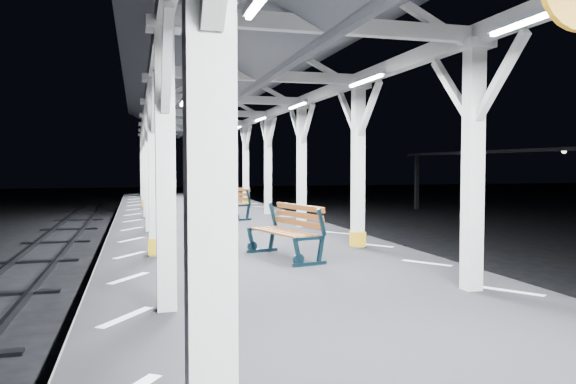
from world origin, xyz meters
name	(u,v)px	position (x,y,z in m)	size (l,w,h in m)	color
ground	(288,332)	(0.00, 0.00, 0.00)	(120.00, 120.00, 0.00)	black
platform	(288,301)	(0.00, 0.00, 0.50)	(6.00, 50.00, 1.00)	black
hazard_stripes_left	(129,278)	(-2.45, 0.00, 1.00)	(1.00, 48.00, 0.01)	silver
hazard_stripes_right	(427,263)	(2.45, 0.00, 1.00)	(1.00, 48.00, 0.01)	silver
track_right	(551,307)	(5.00, 0.00, 0.08)	(2.20, 60.00, 0.16)	#2D2D33
canopy	(289,44)	(0.00, -0.02, 4.56)	(5.40, 49.00, 4.65)	silver
bench_mid	(289,230)	(0.32, 1.13, 1.51)	(1.08, 1.88, 0.96)	#0E242F
bench_far	(229,202)	(0.47, 8.82, 1.51)	(1.33, 1.88, 0.96)	#0E242F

